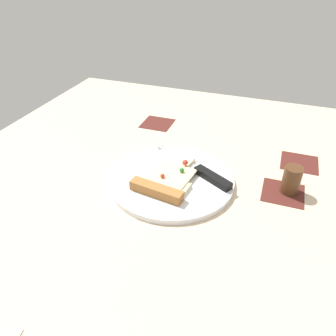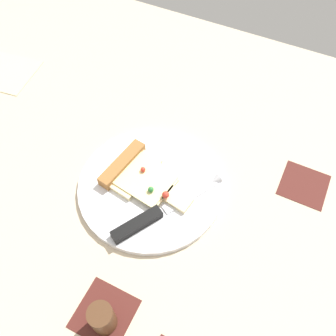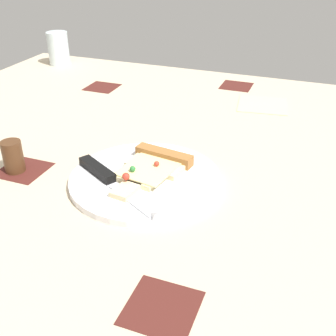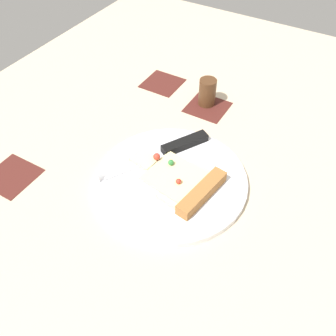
% 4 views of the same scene
% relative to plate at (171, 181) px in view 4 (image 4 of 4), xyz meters
% --- Properties ---
extents(ground_plane, '(1.30, 1.30, 0.03)m').
position_rel_plate_xyz_m(ground_plane, '(0.09, -0.07, -0.02)').
color(ground_plane, '#C6B293').
rests_on(ground_plane, ground).
extents(plate, '(0.29, 0.29, 0.01)m').
position_rel_plate_xyz_m(plate, '(0.00, 0.00, 0.00)').
color(plate, silver).
rests_on(plate, ground_plane).
extents(pizza_slice, '(0.12, 0.18, 0.03)m').
position_rel_plate_xyz_m(pizza_slice, '(-0.00, -0.03, 0.01)').
color(pizza_slice, beige).
rests_on(pizza_slice, plate).
extents(knife, '(0.22, 0.14, 0.02)m').
position_rel_plate_xyz_m(knife, '(0.05, 0.04, 0.01)').
color(knife, silver).
rests_on(knife, plate).
extents(pepper_shaker, '(0.04, 0.04, 0.06)m').
position_rel_plate_xyz_m(pepper_shaker, '(0.26, 0.05, 0.03)').
color(pepper_shaker, '#4C2D19').
rests_on(pepper_shaker, ground_plane).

